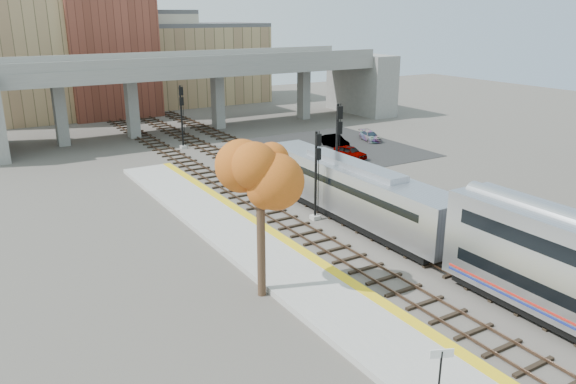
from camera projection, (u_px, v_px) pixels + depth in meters
ground at (434, 271)px, 32.27m from camera, size 160.00×160.00×0.00m
platform at (331, 300)px, 28.64m from camera, size 4.50×60.00×0.35m
yellow_strip at (361, 288)px, 29.52m from camera, size 0.70×60.00×0.01m
tracks at (324, 206)px, 42.89m from camera, size 10.70×95.00×0.25m
overpass at (202, 83)px, 69.57m from camera, size 54.00×12.00×9.50m
buildings_far at (123, 56)px, 84.70m from camera, size 43.00×21.00×20.60m
parking_lot at (341, 147)px, 61.98m from camera, size 14.00×18.00×0.04m
locomotive at (353, 190)px, 39.48m from camera, size 3.02×19.05×4.10m
signal_mast_near at (316, 179)px, 39.40m from camera, size 0.60×0.64×6.43m
signal_mast_mid at (337, 151)px, 43.78m from camera, size 0.60×0.64×7.57m
signal_mast_far at (182, 118)px, 60.42m from camera, size 0.60×0.64×6.84m
station_sign at (441, 365)px, 20.39m from camera, size 0.84×0.41×2.27m
tree at (260, 178)px, 27.63m from camera, size 3.60×3.60×8.67m
car_a at (350, 152)px, 56.94m from camera, size 2.21×3.95×1.27m
car_b at (335, 141)px, 61.80m from camera, size 1.51×4.03×1.31m
car_c at (370, 136)px, 64.85m from camera, size 2.33×3.96×1.08m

